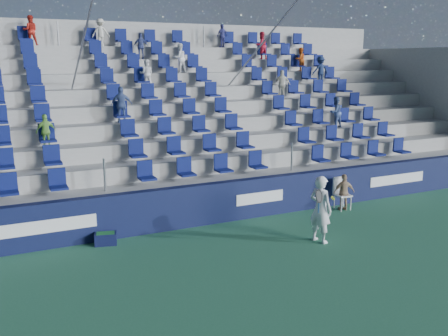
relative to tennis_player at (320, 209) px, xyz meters
name	(u,v)px	position (x,y,z in m)	size (l,w,h in m)	color
ground	(267,261)	(-1.89, -0.51, -0.89)	(70.00, 70.00, 0.00)	#30714D
sponsor_wall	(213,203)	(-1.89, 2.64, -0.29)	(24.00, 0.32, 1.20)	#10163C
grandstand	(157,129)	(-1.89, 7.73, 1.24)	(24.00, 8.17, 6.63)	#A5A5A0
tennis_player	(320,209)	(0.00, 0.00, 0.00)	(0.70, 0.75, 1.78)	white
line_judge_chair	(341,191)	(2.39, 2.15, -0.30)	(0.47, 0.48, 1.04)	white
line_judge	(344,192)	(2.39, 1.99, -0.31)	(0.69, 0.29, 1.17)	tan
ball_bin	(106,238)	(-5.13, 2.24, -0.72)	(0.63, 0.49, 0.31)	#10143B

